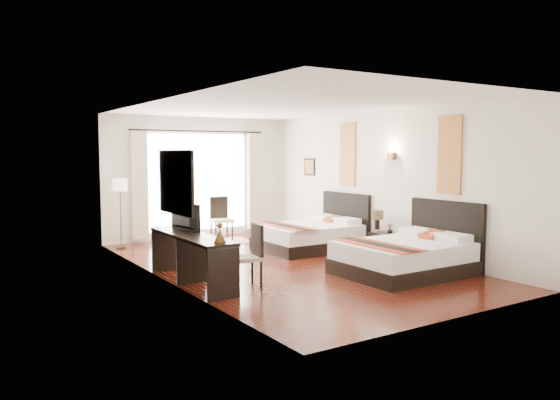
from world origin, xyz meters
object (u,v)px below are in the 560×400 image
bed_far (312,235)px  window_chair (221,227)px  table_lamp (377,216)px  fruit_bowl (188,216)px  nightstand (383,244)px  side_table (190,230)px  bed_near (407,255)px  vase (390,228)px  floor_lamp (120,190)px  console_desk (191,259)px  television (181,217)px  desk_chair (246,268)px

bed_far → window_chair: (-1.05, 2.04, 0.00)m
table_lamp → fruit_bowl: 4.18m
bed_far → window_chair: bearing=117.3°
nightstand → side_table: size_ratio=0.85×
bed_near → vase: bed_near is taller
floor_lamp → bed_near: bearing=-56.2°
console_desk → side_table: console_desk is taller
bed_far → nightstand: 1.53m
nightstand → console_desk: size_ratio=0.21×
television → desk_chair: bearing=-162.3°
fruit_bowl → bed_far: bearing=-49.4°
table_lamp → console_desk: table_lamp is taller
table_lamp → desk_chair: 3.52m
bed_near → desk_chair: size_ratio=2.22×
vase → console_desk: bearing=178.7°
bed_far → vase: 1.71m
table_lamp → side_table: size_ratio=0.68×
bed_far → floor_lamp: floor_lamp is taller
side_table → desk_chair: bearing=-102.2°
nightstand → floor_lamp: size_ratio=0.32×
television → bed_near: bearing=-128.7°
floor_lamp → window_chair: (2.25, -0.12, -0.93)m
television → vase: bearing=-108.3°
bed_near → television: television is taller
floor_lamp → nightstand: bearing=-41.4°
television → fruit_bowl: television is taller
desk_chair → window_chair: (1.64, 4.11, 0.01)m
desk_chair → fruit_bowl: desk_chair is taller
nightstand → table_lamp: table_lamp is taller
bed_near → vase: 1.44m
vase → side_table: size_ratio=0.21×
side_table → fruit_bowl: (-0.04, -0.00, 0.31)m
floor_lamp → fruit_bowl: floor_lamp is taller
window_chair → table_lamp: bearing=37.6°
television → desk_chair: 1.39m
bed_far → desk_chair: (-2.69, -2.07, -0.01)m
vase → console_desk: 4.02m
bed_far → table_lamp: size_ratio=5.30×
bed_near → console_desk: bearing=158.5°
vase → desk_chair: bearing=-170.9°
table_lamp → bed_near: bearing=-115.5°
bed_far → window_chair: size_ratio=2.05×
window_chair → desk_chair: bearing=-12.3°
desk_chair → side_table: 4.29m
bed_near → window_chair: bed_near is taller
console_desk → fruit_bowl: size_ratio=9.17×
bed_near → floor_lamp: bearing=123.8°
television → nightstand: bearing=-106.1°
television → table_lamp: bearing=-103.9°
bed_near → fruit_bowl: (-1.79, 4.84, 0.28)m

